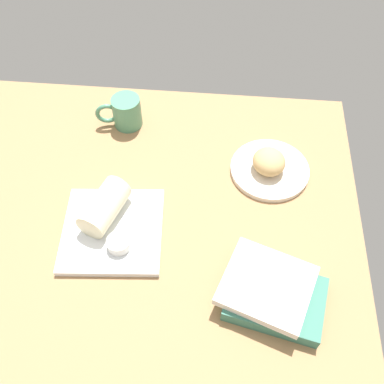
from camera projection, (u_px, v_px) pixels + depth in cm
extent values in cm
cube|color=#9E754C|center=(133.00, 218.00, 108.80)|extent=(110.00, 90.00, 4.00)
cylinder|color=silver|center=(270.00, 170.00, 114.46)|extent=(20.22, 20.22, 1.40)
ellipsoid|color=tan|center=(269.00, 162.00, 111.49)|extent=(10.33, 10.73, 5.58)
cube|color=white|center=(113.00, 230.00, 103.27)|extent=(24.65, 24.65, 1.60)
cylinder|color=silver|center=(119.00, 243.00, 98.81)|extent=(5.28, 5.28, 2.53)
cylinder|color=#C25E29|center=(118.00, 241.00, 98.04)|extent=(4.33, 4.33, 0.40)
cylinder|color=beige|center=(104.00, 207.00, 102.08)|extent=(10.93, 14.90, 6.99)
cube|color=#387260|center=(275.00, 299.00, 92.11)|extent=(22.32, 18.15, 3.56)
cube|color=silver|center=(267.00, 285.00, 90.89)|extent=(21.97, 20.86, 2.12)
cylinder|color=#4C8C6B|center=(127.00, 112.00, 121.98)|extent=(7.90, 7.90, 8.85)
cylinder|color=olive|center=(125.00, 101.00, 118.92)|extent=(6.47, 6.47, 0.40)
torus|color=#4C8C6B|center=(107.00, 114.00, 121.60)|extent=(6.61, 2.53, 6.51)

